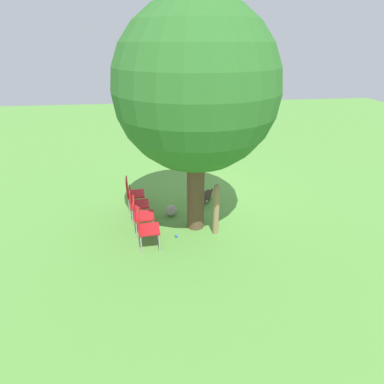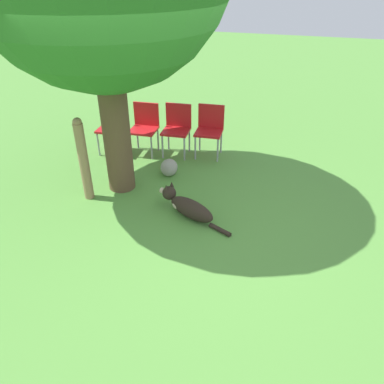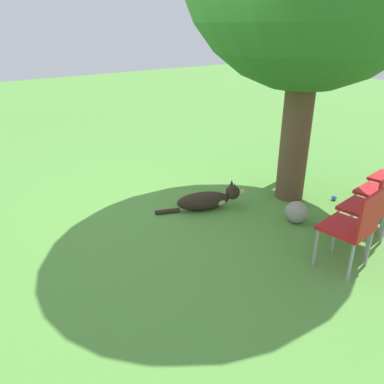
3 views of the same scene
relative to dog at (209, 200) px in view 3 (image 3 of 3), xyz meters
name	(u,v)px [view 3 (image 3 of 3)]	position (x,y,z in m)	size (l,w,h in m)	color
ground_plane	(199,203)	(-0.22, 0.02, -0.13)	(30.00, 30.00, 0.00)	#56933D
dog	(209,200)	(0.00, 0.00, 0.00)	(0.60, 1.10, 0.36)	#2D231C
fence_post	(284,145)	(0.03, 1.47, 0.47)	(0.13, 0.13, 1.19)	#937551
red_chair_0	(355,225)	(1.87, 0.17, 0.36)	(0.44, 0.46, 0.85)	red
red_chair_1	(372,205)	(1.77, 0.72, 0.36)	(0.44, 0.46, 0.85)	red
tennis_ball	(334,198)	(0.90, 1.53, -0.10)	(0.07, 0.07, 0.07)	blue
garden_rock	(297,212)	(0.95, 0.59, 0.00)	(0.28, 0.26, 0.27)	gray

